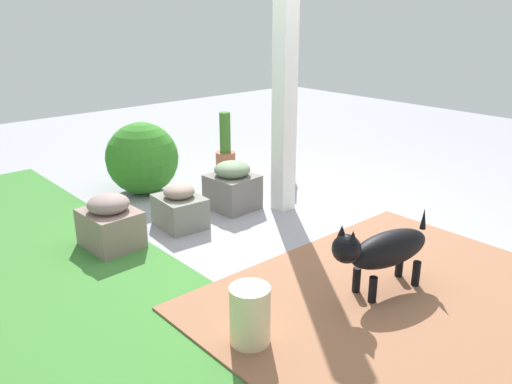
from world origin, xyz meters
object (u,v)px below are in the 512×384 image
porch_pillar (285,73)px  terracotta_pot_spiky (285,149)px  stone_planter_mid (180,208)px  dog (383,250)px  round_shrub (142,158)px  terracotta_pot_tall (225,150)px  stone_planter_far (110,223)px  ceramic_urn (250,316)px  stone_planter_near (232,187)px

porch_pillar → terracotta_pot_spiky: (0.56, -0.57, -0.87)m
stone_planter_mid → terracotta_pot_spiky: (0.28, -1.50, 0.19)m
stone_planter_mid → dog: 1.80m
round_shrub → terracotta_pot_spiky: terracotta_pot_spiky is taller
porch_pillar → stone_planter_mid: 1.43m
porch_pillar → round_shrub: porch_pillar is taller
porch_pillar → terracotta_pot_spiky: 1.18m
terracotta_pot_tall → terracotta_pot_spiky: 0.77m
porch_pillar → stone_planter_mid: (0.27, 0.93, -1.06)m
stone_planter_far → terracotta_pot_tall: size_ratio=0.69×
stone_planter_mid → round_shrub: 0.99m
stone_planter_far → dog: (-1.78, -0.96, 0.11)m
stone_planter_mid → ceramic_urn: (-1.62, 0.63, 0.01)m
terracotta_pot_tall → dog: 2.93m
stone_planter_near → round_shrub: 1.00m
porch_pillar → terracotta_pot_tall: size_ratio=3.72×
stone_planter_far → ceramic_urn: bearing=179.5°
stone_planter_mid → terracotta_pot_spiky: size_ratio=0.60×
stone_planter_near → terracotta_pot_tall: terracotta_pot_tall is taller
terracotta_pot_tall → ceramic_urn: 3.26m
stone_planter_mid → terracotta_pot_tall: 1.64m
terracotta_pot_spiky → dog: terracotta_pot_spiky is taller
stone_planter_mid → porch_pillar: bearing=-106.4°
round_shrub → terracotta_pot_tall: size_ratio=1.07×
dog → stone_planter_mid: bearing=11.2°
stone_planter_near → round_shrub: round_shrub is taller
ceramic_urn → porch_pillar: bearing=-49.0°
porch_pillar → stone_planter_near: porch_pillar is taller
stone_planter_mid → stone_planter_far: (0.02, 0.61, 0.03)m
ceramic_urn → stone_planter_far: bearing=-0.5°
stone_planter_near → stone_planter_far: bearing=90.6°
terracotta_pot_spiky → dog: size_ratio=0.95×
stone_planter_far → round_shrub: 1.24m
terracotta_pot_spiky → ceramic_urn: size_ratio=2.10×
porch_pillar → ceramic_urn: size_ratio=7.01×
porch_pillar → round_shrub: bearing=30.8°
porch_pillar → stone_planter_far: 1.87m
stone_planter_mid → round_shrub: (0.95, -0.20, 0.19)m
round_shrub → terracotta_pot_tall: (0.07, -1.08, -0.12)m
round_shrub → dog: size_ratio=0.91×
stone_planter_mid → stone_planter_far: bearing=87.8°
stone_planter_mid → ceramic_urn: size_ratio=1.26×
terracotta_pot_tall → terracotta_pot_spiky: bearing=-163.8°
stone_planter_far → ceramic_urn: (-1.64, 0.02, -0.02)m
ceramic_urn → round_shrub: bearing=-17.9°
stone_planter_mid → stone_planter_near: bearing=-86.5°
dog → ceramic_urn: bearing=81.8°
terracotta_pot_tall → stone_planter_mid: bearing=128.4°
terracotta_pot_tall → dog: terracotta_pot_tall is taller
porch_pillar → terracotta_pot_spiky: size_ratio=3.34×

